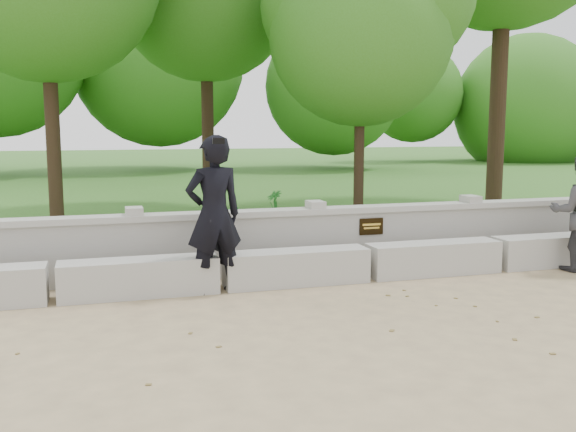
% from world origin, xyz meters
% --- Properties ---
extents(ground, '(80.00, 80.00, 0.00)m').
position_xyz_m(ground, '(0.00, 0.00, 0.00)').
color(ground, tan).
rests_on(ground, ground).
extents(lawn, '(40.00, 22.00, 0.25)m').
position_xyz_m(lawn, '(0.00, 14.00, 0.12)').
color(lawn, '#31581F').
rests_on(lawn, ground).
extents(concrete_bench, '(11.90, 0.45, 0.45)m').
position_xyz_m(concrete_bench, '(0.00, 1.90, 0.22)').
color(concrete_bench, '#AAA7A0').
rests_on(concrete_bench, ground).
extents(parapet_wall, '(12.50, 0.35, 0.90)m').
position_xyz_m(parapet_wall, '(0.00, 2.60, 0.46)').
color(parapet_wall, '#A09D97').
rests_on(parapet_wall, ground).
extents(man_main, '(0.78, 0.70, 1.94)m').
position_xyz_m(man_main, '(-2.10, 1.78, 0.97)').
color(man_main, black).
rests_on(man_main, ground).
extents(tree_near_right, '(3.35, 3.35, 5.38)m').
position_xyz_m(tree_near_right, '(1.22, 5.12, 3.95)').
color(tree_near_right, '#382619').
rests_on(tree_near_right, lawn).
extents(shrub_a, '(0.39, 0.38, 0.62)m').
position_xyz_m(shrub_a, '(-2.95, 3.30, 0.56)').
color(shrub_a, '#256D25').
rests_on(shrub_a, lawn).
extents(shrub_b, '(0.35, 0.39, 0.61)m').
position_xyz_m(shrub_b, '(-1.56, 3.30, 0.55)').
color(shrub_b, '#256D25').
rests_on(shrub_b, lawn).
extents(shrub_d, '(0.40, 0.42, 0.58)m').
position_xyz_m(shrub_d, '(-0.21, 5.84, 0.54)').
color(shrub_d, '#256D25').
rests_on(shrub_d, lawn).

